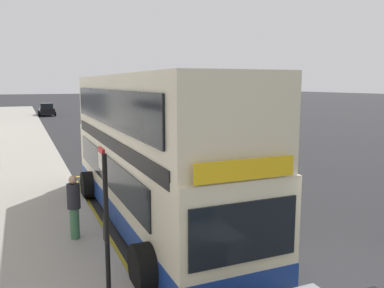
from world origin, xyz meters
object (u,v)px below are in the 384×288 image
(double_decker_bus, at_px, (148,154))
(pedestrian_further_back, at_px, (74,205))
(parked_car_white_behind, at_px, (182,141))
(parked_car_black_kerbside, at_px, (47,109))
(bus_stop_sign, at_px, (105,213))

(double_decker_bus, relative_size, pedestrian_further_back, 6.66)
(double_decker_bus, relative_size, parked_car_white_behind, 2.67)
(parked_car_black_kerbside, height_order, parked_car_white_behind, same)
(bus_stop_sign, bearing_deg, double_decker_bus, 63.18)
(bus_stop_sign, distance_m, parked_car_black_kerbside, 47.91)
(bus_stop_sign, height_order, parked_car_white_behind, bus_stop_sign)
(bus_stop_sign, distance_m, pedestrian_further_back, 3.33)
(double_decker_bus, xyz_separation_m, parked_car_white_behind, (5.24, 10.28, -1.26))
(parked_car_black_kerbside, distance_m, pedestrian_further_back, 44.68)
(bus_stop_sign, relative_size, pedestrian_further_back, 1.69)
(parked_car_white_behind, bearing_deg, parked_car_black_kerbside, -80.54)
(double_decker_bus, height_order, parked_car_white_behind, double_decker_bus)
(pedestrian_further_back, bearing_deg, parked_car_black_kerbside, 87.46)
(pedestrian_further_back, bearing_deg, bus_stop_sign, -86.48)
(double_decker_bus, distance_m, bus_stop_sign, 4.72)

